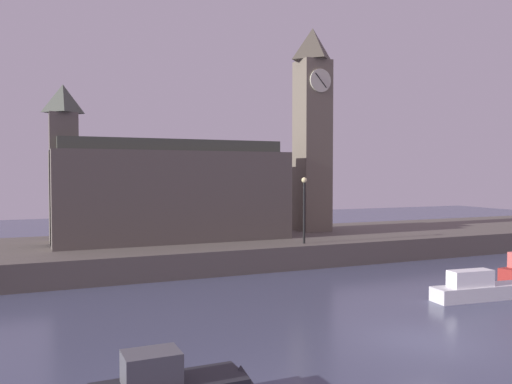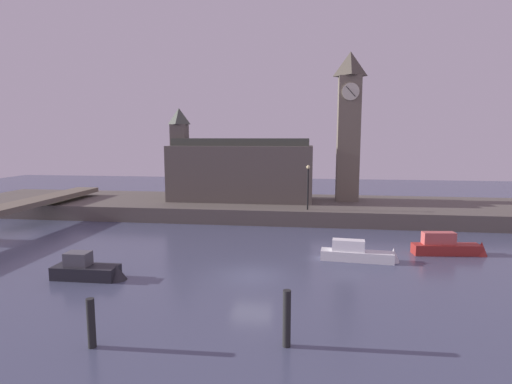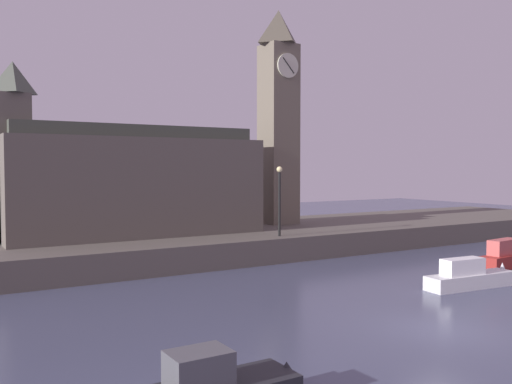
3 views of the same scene
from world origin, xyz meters
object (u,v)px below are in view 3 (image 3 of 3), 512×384
at_px(streetlamp, 279,193).
at_px(boat_ferry_white, 475,276).
at_px(parliament_hall, 129,182).
at_px(clock_tower, 278,115).

distance_m(streetlamp, boat_ferry_white, 12.40).
height_order(parliament_hall, boat_ferry_white, parliament_hall).
bearing_deg(boat_ferry_white, streetlamp, 108.97).
relative_size(clock_tower, boat_ferry_white, 2.91).
height_order(clock_tower, boat_ferry_white, clock_tower).
relative_size(streetlamp, boat_ferry_white, 0.78).
bearing_deg(clock_tower, streetlamp, -123.11).
height_order(clock_tower, streetlamp, clock_tower).
bearing_deg(parliament_hall, boat_ferry_white, -54.86).
height_order(streetlamp, boat_ferry_white, streetlamp).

